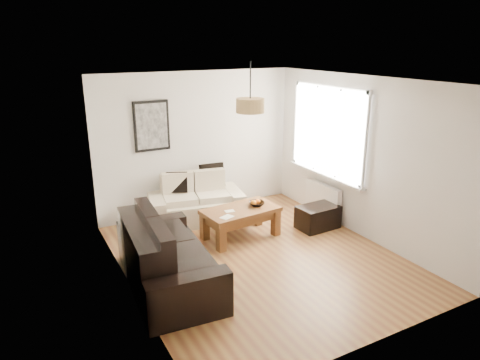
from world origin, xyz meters
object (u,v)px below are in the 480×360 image
sofa_leather (168,253)px  loveseat_cream (196,199)px  ottoman (318,217)px  coffee_table (241,223)px

sofa_leather → loveseat_cream: bearing=-27.7°
loveseat_cream → sofa_leather: sofa_leather is taller
sofa_leather → ottoman: bearing=-75.1°
sofa_leather → ottoman: size_ratio=2.96×
sofa_leather → ottoman: 2.94m
loveseat_cream → ottoman: bearing=-26.6°
loveseat_cream → coffee_table: bearing=-59.3°
coffee_table → ottoman: bearing=-12.9°
sofa_leather → coffee_table: bearing=-57.0°
loveseat_cream → sofa_leather: 2.18m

